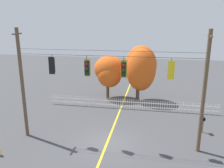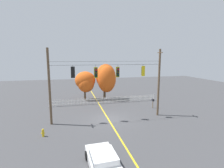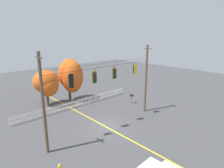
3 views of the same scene
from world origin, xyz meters
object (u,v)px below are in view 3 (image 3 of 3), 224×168
autumn_maple_near_fence (47,83)px  roadside_mailbox (132,96)px  traffic_signal_westbound_side (135,69)px  traffic_signal_eastbound_side (71,81)px  traffic_signal_southbound_primary (115,74)px  autumn_maple_mid (71,75)px  traffic_signal_northbound_secondary (95,77)px

autumn_maple_near_fence → roadside_mailbox: 11.76m
traffic_signal_westbound_side → roadside_mailbox: bearing=44.6°
traffic_signal_eastbound_side → traffic_signal_southbound_primary: size_ratio=0.93×
traffic_signal_westbound_side → autumn_maple_mid: bearing=104.2°
autumn_maple_near_fence → autumn_maple_mid: 3.64m
traffic_signal_southbound_primary → traffic_signal_westbound_side: same height
traffic_signal_southbound_primary → roadside_mailbox: (6.14, 2.95, -4.52)m
traffic_signal_southbound_primary → traffic_signal_northbound_secondary: bearing=180.0°
traffic_signal_westbound_side → traffic_signal_eastbound_side: bearing=-180.0°
autumn_maple_near_fence → traffic_signal_westbound_side: bearing=-59.0°
traffic_signal_eastbound_side → traffic_signal_westbound_side: 8.27m
traffic_signal_eastbound_side → traffic_signal_westbound_side: bearing=0.0°
traffic_signal_northbound_secondary → roadside_mailbox: size_ratio=1.08×
traffic_signal_westbound_side → autumn_maple_near_fence: traffic_signal_westbound_side is taller
traffic_signal_eastbound_side → autumn_maple_mid: 11.58m
roadside_mailbox → traffic_signal_westbound_side: bearing=-135.4°
traffic_signal_southbound_primary → autumn_maple_mid: size_ratio=0.24×
traffic_signal_eastbound_side → autumn_maple_near_fence: size_ratio=0.28×
traffic_signal_southbound_primary → autumn_maple_mid: 10.02m
traffic_signal_northbound_secondary → autumn_maple_mid: size_ratio=0.24×
traffic_signal_eastbound_side → autumn_maple_near_fence: traffic_signal_eastbound_side is taller
traffic_signal_southbound_primary → autumn_maple_near_fence: bearing=106.3°
traffic_signal_northbound_secondary → autumn_maple_near_fence: bearing=92.1°
traffic_signal_eastbound_side → traffic_signal_westbound_side: same height
autumn_maple_mid → traffic_signal_eastbound_side: bearing=-120.3°
traffic_signal_northbound_secondary → traffic_signal_westbound_side: size_ratio=1.08×
traffic_signal_northbound_secondary → traffic_signal_southbound_primary: same height
traffic_signal_southbound_primary → autumn_maple_near_fence: 10.81m
traffic_signal_eastbound_side → roadside_mailbox: traffic_signal_eastbound_side is taller
autumn_maple_mid → traffic_signal_southbound_primary: bearing=-93.6°
traffic_signal_westbound_side → autumn_maple_mid: size_ratio=0.22×
autumn_maple_mid → roadside_mailbox: autumn_maple_mid is taller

